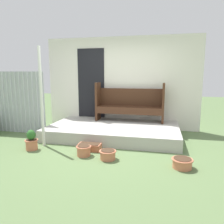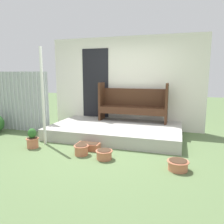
{
  "view_description": "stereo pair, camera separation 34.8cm",
  "coord_description": "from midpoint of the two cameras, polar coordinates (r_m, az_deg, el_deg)",
  "views": [
    {
      "loc": [
        1.14,
        -4.32,
        1.56
      ],
      "look_at": [
        0.07,
        0.33,
        0.73
      ],
      "focal_mm": 35.0,
      "sensor_mm": 36.0,
      "label": 1
    },
    {
      "loc": [
        1.48,
        -4.23,
        1.56
      ],
      "look_at": [
        0.07,
        0.33,
        0.73
      ],
      "focal_mm": 35.0,
      "sensor_mm": 36.0,
      "label": 2
    }
  ],
  "objects": [
    {
      "name": "house_wall",
      "position": [
        6.33,
        0.37,
        7.48
      ],
      "size": [
        4.42,
        0.08,
        2.6
      ],
      "color": "white",
      "rests_on": "ground_plane"
    },
    {
      "name": "bench",
      "position": [
        6.0,
        2.99,
        2.48
      ],
      "size": [
        1.85,
        0.4,
        1.05
      ],
      "rotation": [
        0.0,
        0.0,
        -0.0
      ],
      "color": "#422616",
      "rests_on": "porch_slab"
    },
    {
      "name": "flower_pot_far_right",
      "position": [
        3.89,
        15.41,
        -12.66
      ],
      "size": [
        0.36,
        0.36,
        0.17
      ],
      "color": "#C67251",
      "rests_on": "ground_plane"
    },
    {
      "name": "planter_box_rect",
      "position": [
        4.62,
        -8.03,
        -9.03
      ],
      "size": [
        0.46,
        0.23,
        0.15
      ],
      "color": "#B76647",
      "rests_on": "ground_plane"
    },
    {
      "name": "flower_pot_right",
      "position": [
        4.12,
        -3.59,
        -10.97
      ],
      "size": [
        0.32,
        0.32,
        0.18
      ],
      "color": "#C67251",
      "rests_on": "ground_plane"
    },
    {
      "name": "porch_slab",
      "position": [
        5.56,
        -1.41,
        -4.94
      ],
      "size": [
        3.22,
        1.87,
        0.28
      ],
      "color": "#B2AFA8",
      "rests_on": "ground_plane"
    },
    {
      "name": "ground_plane",
      "position": [
        4.74,
        -3.91,
        -9.42
      ],
      "size": [
        24.0,
        24.0,
        0.0
      ],
      "primitive_type": "plane",
      "color": "#5B7547"
    },
    {
      "name": "support_post",
      "position": [
        4.97,
        -19.88,
        3.59
      ],
      "size": [
        0.06,
        0.06,
        2.14
      ],
      "color": "white",
      "rests_on": "ground_plane"
    },
    {
      "name": "flower_pot_middle",
      "position": [
        4.34,
        -9.73,
        -9.82
      ],
      "size": [
        0.3,
        0.3,
        0.2
      ],
      "color": "#C67251",
      "rests_on": "ground_plane"
    },
    {
      "name": "fence_corrugated",
      "position": [
        6.67,
        -27.61,
        2.31
      ],
      "size": [
        2.38,
        0.05,
        1.63
      ],
      "color": "#ADB2B7",
      "rests_on": "ground_plane"
    },
    {
      "name": "flower_pot_left",
      "position": [
        4.94,
        -22.23,
        -7.06
      ],
      "size": [
        0.27,
        0.27,
        0.43
      ],
      "color": "#C67251",
      "rests_on": "ground_plane"
    }
  ]
}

